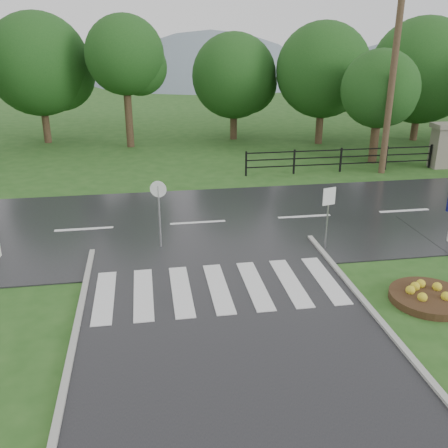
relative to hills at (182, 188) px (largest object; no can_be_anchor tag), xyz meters
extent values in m
plane|color=#244E1A|center=(-3.49, -65.00, 15.54)|extent=(120.00, 120.00, 0.00)
cube|color=black|center=(-3.49, -55.00, 15.54)|extent=(90.00, 8.00, 0.04)
cube|color=silver|center=(-6.49, -60.00, 15.60)|extent=(0.50, 2.80, 0.02)
cube|color=silver|center=(-5.49, -60.00, 15.60)|extent=(0.50, 2.80, 0.02)
cube|color=silver|center=(-4.49, -60.00, 15.60)|extent=(0.50, 2.80, 0.02)
cube|color=silver|center=(-3.49, -60.00, 15.60)|extent=(0.50, 2.80, 0.02)
cube|color=silver|center=(-2.49, -60.00, 15.60)|extent=(0.50, 2.80, 0.02)
cube|color=silver|center=(-1.49, -60.00, 15.60)|extent=(0.50, 2.80, 0.02)
cube|color=silver|center=(-0.49, -60.00, 15.60)|extent=(0.50, 2.80, 0.02)
cube|color=gray|center=(9.51, -49.00, 16.54)|extent=(0.80, 0.80, 2.00)
cube|color=#6B6659|center=(9.51, -49.00, 17.66)|extent=(1.00, 1.00, 0.24)
cube|color=black|center=(4.26, -49.00, 15.94)|extent=(9.50, 0.05, 0.05)
cube|color=black|center=(4.26, -49.00, 16.29)|extent=(9.50, 0.05, 0.05)
cube|color=black|center=(4.26, -49.00, 16.64)|extent=(9.50, 0.05, 0.05)
cube|color=black|center=(-0.49, -49.00, 16.14)|extent=(0.08, 0.08, 1.20)
cube|color=black|center=(9.01, -49.00, 16.14)|extent=(0.08, 0.08, 1.20)
sphere|color=slate|center=(4.51, 0.00, -1.74)|extent=(48.00, 48.00, 48.00)
sphere|color=slate|center=(32.51, 0.00, 2.58)|extent=(36.00, 36.00, 36.00)
cylinder|color=#332111|center=(1.77, -61.47, 15.64)|extent=(2.00, 2.00, 0.20)
cube|color=#939399|center=(0.29, -57.84, 16.49)|extent=(0.04, 0.04, 1.91)
cube|color=white|center=(0.29, -57.86, 17.30)|extent=(0.44, 0.14, 0.55)
cylinder|color=#939399|center=(-4.90, -56.94, 16.58)|extent=(0.06, 0.06, 2.08)
cylinder|color=white|center=(-4.90, -56.96, 17.51)|extent=(0.50, 0.18, 0.52)
cylinder|color=#473523|center=(6.21, -49.50, 20.18)|extent=(0.31, 0.31, 9.29)
cylinder|color=#3D2B1C|center=(6.64, -47.50, 17.12)|extent=(0.46, 0.46, 3.17)
sphere|color=#153E13|center=(6.64, -47.50, 19.34)|extent=(3.91, 3.91, 3.91)
camera|label=1|loc=(-5.24, -71.75, 22.04)|focal=40.00mm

